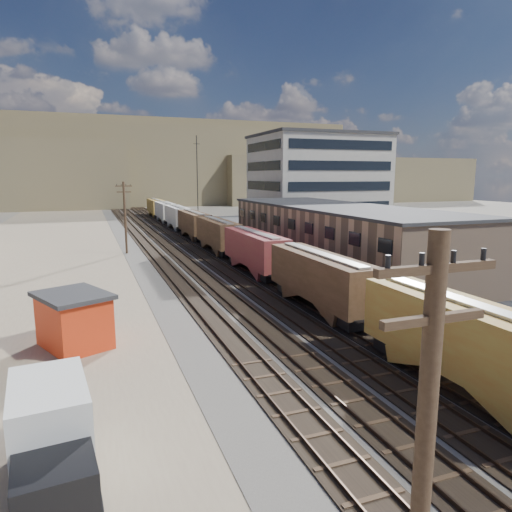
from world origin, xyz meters
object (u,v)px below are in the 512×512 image
object	(u,v)px
utility_pole_south	(420,508)
box_truck	(52,440)
parked_car_blue	(306,228)
utility_pole_north	(125,216)
maintenance_shed	(74,320)
freight_train	(205,227)

from	to	relation	value
utility_pole_south	box_truck	bearing A→B (deg)	121.84
box_truck	parked_car_blue	world-z (taller)	box_truck
utility_pole_north	maintenance_shed	bearing A→B (deg)	-99.79
freight_train	utility_pole_south	bearing A→B (deg)	-100.84
parked_car_blue	box_truck	bearing A→B (deg)	-141.85
maintenance_shed	parked_car_blue	world-z (taller)	maintenance_shed
box_truck	maintenance_shed	size ratio (longest dim) A/B	1.15
parked_car_blue	freight_train	bearing A→B (deg)	-175.73
utility_pole_north	maintenance_shed	world-z (taller)	utility_pole_north
freight_train	maintenance_shed	bearing A→B (deg)	-114.93
freight_train	maintenance_shed	xyz separation A→B (m)	(-18.41, -39.60, -0.99)
freight_train	utility_pole_south	distance (m)	65.43
utility_pole_north	box_truck	world-z (taller)	utility_pole_north
box_truck	maintenance_shed	world-z (taller)	maintenance_shed
utility_pole_north	maintenance_shed	distance (m)	36.08
utility_pole_south	maintenance_shed	size ratio (longest dim) A/B	1.69
utility_pole_south	parked_car_blue	distance (m)	81.68
maintenance_shed	box_truck	bearing A→B (deg)	-91.81
utility_pole_north	box_truck	bearing A→B (deg)	-97.55
freight_train	box_truck	distance (m)	56.89
utility_pole_north	parked_car_blue	size ratio (longest dim) A/B	1.82
freight_train	utility_pole_south	size ratio (longest dim) A/B	11.97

